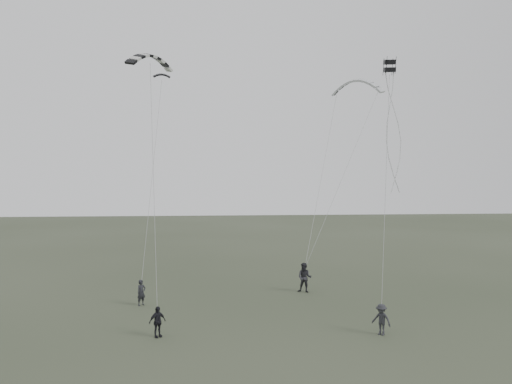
{
  "coord_description": "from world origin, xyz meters",
  "views": [
    {
      "loc": [
        -1.78,
        -25.57,
        7.82
      ],
      "look_at": [
        0.78,
        5.32,
        6.74
      ],
      "focal_mm": 35.0,
      "sensor_mm": 36.0,
      "label": 1
    }
  ],
  "objects": [
    {
      "name": "kite_dark_small",
      "position": [
        -5.83,
        13.58,
        15.54
      ],
      "size": [
        1.35,
        0.7,
        0.57
      ],
      "primitive_type": null,
      "rotation": [
        0.37,
        0.0,
        0.14
      ],
      "color": "black",
      "rests_on": "flyer_left"
    },
    {
      "name": "kite_striped",
      "position": [
        -5.59,
        4.73,
        14.91
      ],
      "size": [
        2.89,
        2.76,
        1.33
      ],
      "primitive_type": null,
      "rotation": [
        0.28,
        0.0,
        0.74
      ],
      "color": "black",
      "rests_on": "flyer_center"
    },
    {
      "name": "flyer_far",
      "position": [
        6.31,
        -2.09,
        0.76
      ],
      "size": [
        1.09,
        1.1,
        1.52
      ],
      "primitive_type": "imported",
      "rotation": [
        0.0,
        0.0,
        -0.8
      ],
      "color": "#26262B",
      "rests_on": "ground"
    },
    {
      "name": "flyer_right",
      "position": [
        4.15,
        6.9,
        0.98
      ],
      "size": [
        1.17,
        1.05,
        1.96
      ],
      "primitive_type": "imported",
      "rotation": [
        0.0,
        0.0,
        -0.39
      ],
      "color": "#25252A",
      "rests_on": "ground"
    },
    {
      "name": "kite_pale_large",
      "position": [
        9.55,
        13.61,
        15.34
      ],
      "size": [
        4.31,
        3.23,
        1.89
      ],
      "primitive_type": null,
      "rotation": [
        0.3,
        0.0,
        -0.51
      ],
      "color": "#B7BABD",
      "rests_on": "flyer_right"
    },
    {
      "name": "kite_box",
      "position": [
        8.38,
        2.9,
        14.14
      ],
      "size": [
        0.73,
        0.83,
        0.81
      ],
      "primitive_type": null,
      "rotation": [
        0.19,
        0.0,
        -0.15
      ],
      "color": "black",
      "rests_on": "flyer_far"
    },
    {
      "name": "ground",
      "position": [
        0.0,
        0.0,
        0.0
      ],
      "size": [
        140.0,
        140.0,
        0.0
      ],
      "primitive_type": "plane",
      "color": "#313927",
      "rests_on": "ground"
    },
    {
      "name": "flyer_left",
      "position": [
        -6.17,
        4.45,
        0.77
      ],
      "size": [
        0.66,
        0.65,
        1.54
      ],
      "primitive_type": "imported",
      "rotation": [
        0.0,
        0.0,
        0.73
      ],
      "color": "black",
      "rests_on": "ground"
    },
    {
      "name": "flyer_center",
      "position": [
        -4.55,
        -1.52,
        0.75
      ],
      "size": [
        0.93,
        0.8,
        1.49
      ],
      "primitive_type": "imported",
      "rotation": [
        0.0,
        0.0,
        0.61
      ],
      "color": "black",
      "rests_on": "ground"
    }
  ]
}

